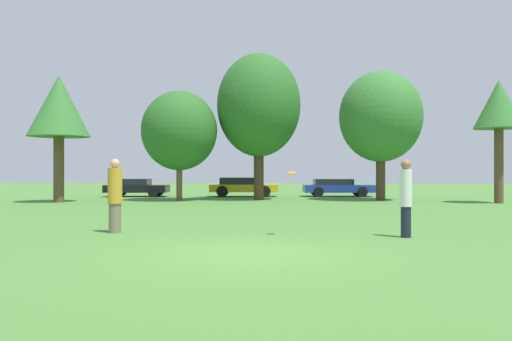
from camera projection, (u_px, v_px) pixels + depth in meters
ground_plane at (248, 253)px, 10.00m from camera, size 120.00×120.00×0.00m
person_thrower at (115, 195)px, 13.37m from camera, size 0.36×0.36×1.89m
person_catcher at (406, 197)px, 12.41m from camera, size 0.28×0.28×1.85m
frisbee at (291, 173)px, 12.66m from camera, size 0.23×0.22×0.09m
tree_0 at (59, 108)px, 26.62m from camera, size 3.12×3.12×6.46m
tree_1 at (179, 131)px, 28.13m from camera, size 4.06×4.06×5.89m
tree_2 at (259, 106)px, 28.85m from camera, size 4.60×4.60×8.06m
tree_3 at (381, 117)px, 28.29m from camera, size 4.45×4.45×6.99m
tree_4 at (499, 107)px, 25.78m from camera, size 2.39×2.39×6.08m
parked_car_black at (136, 187)px, 32.64m from camera, size 3.89×2.15×1.11m
parked_car_yellow at (242, 186)px, 32.74m from camera, size 4.28×1.97×1.19m
parked_car_blue at (337, 187)px, 32.84m from camera, size 4.39×2.06×1.09m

